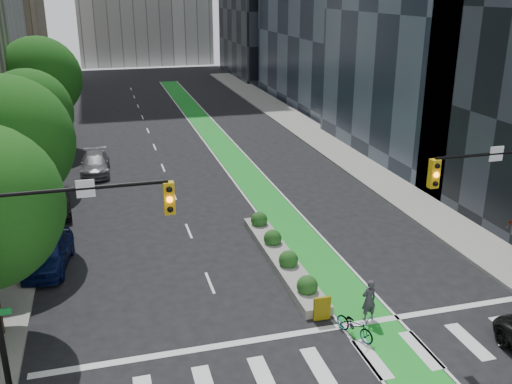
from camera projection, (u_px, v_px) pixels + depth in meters
ground at (309, 352)px, 20.72m from camera, size 160.00×160.00×0.00m
sidewalk_left at (30, 173)px, 40.44m from camera, size 3.60×90.00×0.15m
sidewalk_right at (338, 150)px, 46.33m from camera, size 3.60×90.00×0.15m
bike_lane_paint at (219, 143)px, 48.70m from camera, size 2.20×70.00×0.01m
tree_mid at (6, 142)px, 26.99m from camera, size 6.40×6.40×8.78m
tree_midfar at (28, 113)px, 36.27m from camera, size 5.60×5.60×7.76m
tree_far at (40, 79)px, 45.10m from camera, size 6.60×6.60×9.00m
signal_left at (40, 256)px, 17.36m from camera, size 6.14×0.51×7.20m
median_planter at (281, 256)px, 27.28m from camera, size 1.20×10.26×1.10m
bicycle at (355, 325)px, 21.48m from camera, size 1.28×1.91×0.95m
cyclist at (369, 300)px, 22.44m from camera, size 0.69×0.49×1.76m
parked_car_left_near at (48, 253)px, 26.68m from camera, size 2.42×4.79×1.57m
parked_car_left_mid at (57, 202)px, 33.25m from camera, size 1.82×4.27×1.37m
parked_car_left_far at (95, 164)px, 40.42m from camera, size 2.10×4.87×1.40m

